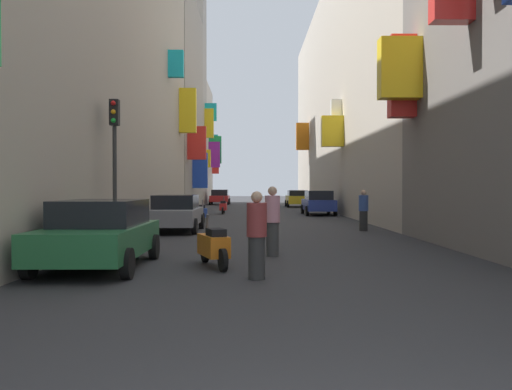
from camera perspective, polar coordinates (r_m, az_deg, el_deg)
ground_plane at (r=32.34m, az=0.48°, el=-2.23°), size 140.00×140.00×0.00m
building_left_mid_b at (r=43.84m, az=-10.45°, el=9.54°), size 7.30×13.76×16.75m
building_left_mid_c at (r=52.91m, az=-8.76°, el=10.06°), size 7.14×4.22×20.45m
building_left_far at (r=58.69m, az=-7.86°, el=5.26°), size 7.33×8.46×12.52m
building_right_mid_b at (r=42.40m, az=11.28°, el=9.96°), size 7.32×42.63×16.93m
parked_car_grey at (r=21.17m, az=-8.59°, el=-1.83°), size 1.98×4.23×1.43m
parked_car_red at (r=53.45m, az=-3.88°, el=-0.18°), size 1.98×4.39×1.48m
parked_car_green at (r=12.00m, az=-16.33°, el=-3.84°), size 2.03×4.26×1.46m
parked_car_yellow at (r=46.69m, az=4.45°, el=-0.33°), size 2.01×4.08×1.46m
parked_car_blue at (r=33.54m, az=6.68°, el=-0.77°), size 1.88×4.30×1.52m
scooter_red at (r=34.65m, az=-3.51°, el=-1.26°), size 0.45×1.93×1.13m
scooter_orange at (r=11.71m, az=-4.56°, el=-5.42°), size 0.81×1.91×1.13m
scooter_blue at (r=26.79m, az=-5.84°, el=-1.88°), size 0.65×1.83×1.13m
pedestrian_crossing at (r=21.62m, az=11.41°, el=-1.63°), size 0.46×0.46×1.63m
pedestrian_near_left at (r=13.43m, az=1.77°, el=-2.82°), size 0.40×0.40×1.76m
pedestrian_near_right at (r=10.08m, az=0.08°, el=-4.35°), size 0.49×0.49×1.66m
traffic_light_near_corner at (r=16.05m, az=-14.88°, el=5.02°), size 0.26×0.34×4.28m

